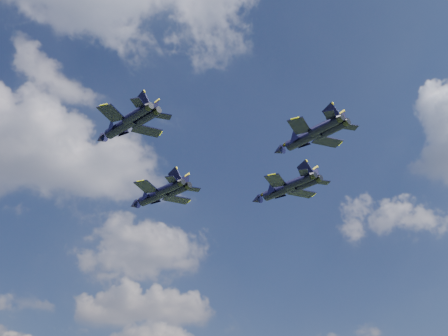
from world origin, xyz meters
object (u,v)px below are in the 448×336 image
jet_lead (152,197)px  jet_slot (302,139)px  jet_right (278,191)px  jet_left (120,127)px

jet_lead → jet_slot: 36.12m
jet_right → jet_slot: size_ratio=1.14×
jet_lead → jet_left: size_ratio=1.17×
jet_left → jet_right: bearing=-3.5°
jet_lead → jet_left: bearing=-141.1°
jet_left → jet_right: jet_right is taller
jet_lead → jet_left: (-9.54, -25.91, -1.27)m
jet_left → jet_slot: size_ratio=0.98×
jet_left → jet_right: size_ratio=0.86×
jet_left → jet_right: (31.81, 15.94, 1.00)m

